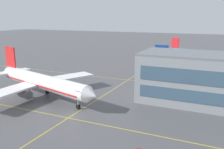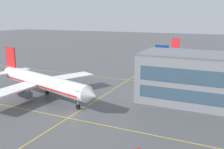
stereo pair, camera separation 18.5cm
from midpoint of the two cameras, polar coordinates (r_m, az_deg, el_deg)
The scene contains 5 objects.
ground_plane at distance 57.85m, azimuth -8.95°, elevation -9.22°, with size 600.00×600.00×0.00m, color #4C4C4F.
airliner_front_gate at distance 70.92m, azimuth -16.02°, elevation -1.61°, with size 40.91×34.85×12.89m.
airliner_second_row at distance 90.03m, azimuth 20.46°, elevation 0.97°, with size 38.53×33.34×12.01m.
airliner_third_row at distance 133.15m, azimuth 19.64°, elevation 4.62°, with size 34.59×29.50×10.93m.
taxiway_markings at distance 71.26m, azimuth -1.58°, elevation -4.69°, with size 128.96×81.46×0.01m.
Camera 2 is at (30.29, -44.14, 21.95)m, focal length 39.39 mm.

